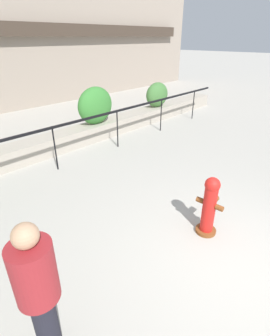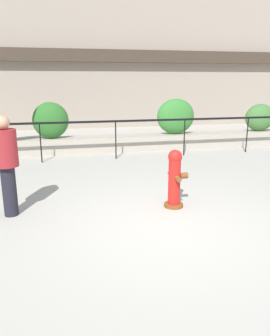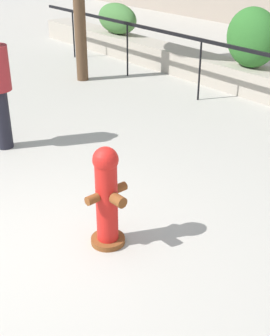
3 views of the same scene
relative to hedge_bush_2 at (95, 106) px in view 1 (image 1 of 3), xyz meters
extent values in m
plane|color=#B2ADA3|center=(-2.23, -6.00, -1.09)|extent=(120.00, 120.00, 0.00)
cube|color=#ADA393|center=(-2.23, 0.00, -0.84)|extent=(18.00, 0.70, 0.50)
cube|color=black|center=(-2.23, -1.10, 0.03)|extent=(15.00, 0.05, 0.06)
cylinder|color=black|center=(-2.23, -1.10, -0.52)|extent=(0.04, 0.04, 1.15)
cylinder|color=black|center=(-0.09, -1.10, -0.52)|extent=(0.04, 0.04, 1.15)
cylinder|color=black|center=(2.06, -1.10, -0.52)|extent=(0.04, 0.04, 1.15)
cylinder|color=black|center=(4.20, -1.10, -0.52)|extent=(0.04, 0.04, 1.15)
ellipsoid|color=#387F33|center=(0.00, 0.00, 0.00)|extent=(1.29, 0.67, 1.18)
ellipsoid|color=#427538|center=(3.18, 0.00, -0.11)|extent=(1.11, 0.66, 0.96)
cylinder|color=brown|center=(-1.80, -5.12, -1.06)|extent=(0.36, 0.36, 0.06)
cylinder|color=red|center=(-1.80, -5.12, -0.61)|extent=(0.23, 0.23, 0.85)
sphere|color=red|center=(-1.80, -5.12, -0.14)|extent=(0.25, 0.25, 0.25)
cylinder|color=brown|center=(-1.62, -5.12, -0.50)|extent=(0.14, 0.12, 0.11)
cylinder|color=brown|center=(-1.79, -5.30, -0.50)|extent=(0.09, 0.13, 0.09)
cylinder|color=brown|center=(-1.80, -4.95, -0.50)|extent=(0.09, 0.13, 0.09)
cylinder|color=black|center=(-4.69, -4.89, -0.65)|extent=(0.31, 0.31, 0.88)
cylinder|color=maroon|center=(-4.69, -4.89, 0.10)|extent=(0.52, 0.52, 0.62)
sphere|color=tan|center=(-4.69, -4.89, 0.52)|extent=(0.23, 0.23, 0.23)
camera|label=1|loc=(-5.29, -6.68, 1.99)|focal=28.00mm
camera|label=2|loc=(-3.73, -10.54, 1.19)|focal=35.00mm
camera|label=3|loc=(1.44, -7.42, 1.80)|focal=50.00mm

